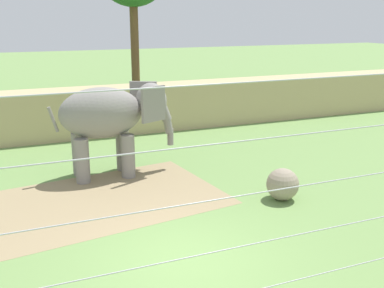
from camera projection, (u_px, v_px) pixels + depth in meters
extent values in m
plane|color=#6B8E4C|center=(183.00, 261.00, 9.31)|extent=(120.00, 120.00, 0.00)
cube|color=#937F5B|center=(106.00, 199.00, 12.46)|extent=(6.66, 4.97, 0.01)
cube|color=tan|center=(86.00, 112.00, 18.99)|extent=(36.00, 1.80, 1.92)
cylinder|color=gray|center=(123.00, 150.00, 14.66)|extent=(0.42, 0.42, 1.35)
cylinder|color=gray|center=(128.00, 156.00, 13.99)|extent=(0.42, 0.42, 1.35)
cylinder|color=gray|center=(79.00, 154.00, 14.20)|extent=(0.42, 0.42, 1.35)
cylinder|color=gray|center=(82.00, 161.00, 13.53)|extent=(0.42, 0.42, 1.35)
ellipsoid|color=gray|center=(101.00, 113.00, 13.73)|extent=(2.55, 1.43, 1.54)
ellipsoid|color=gray|center=(151.00, 101.00, 14.19)|extent=(0.99, 1.09, 1.11)
cube|color=gray|center=(144.00, 98.00, 14.68)|extent=(0.82, 0.48, 1.06)
cube|color=gray|center=(153.00, 104.00, 13.64)|extent=(0.84, 0.43, 1.06)
cylinder|color=gray|center=(164.00, 112.00, 14.44)|extent=(0.48, 0.32, 0.60)
cylinder|color=gray|center=(168.00, 125.00, 14.59)|extent=(0.35, 0.26, 0.57)
cylinder|color=gray|center=(170.00, 137.00, 14.73)|extent=(0.20, 0.20, 0.53)
cylinder|color=gray|center=(53.00, 119.00, 13.29)|extent=(0.30, 0.11, 0.77)
sphere|color=gray|center=(283.00, 184.00, 12.31)|extent=(0.88, 0.88, 0.88)
cylinder|color=#B7B7BC|center=(242.00, 246.00, 6.72)|extent=(10.36, 0.02, 0.02)
cylinder|color=#B7B7BC|center=(244.00, 195.00, 6.50)|extent=(10.36, 0.02, 0.02)
cylinder|color=#B7B7BC|center=(246.00, 141.00, 6.29)|extent=(10.36, 0.02, 0.02)
cylinder|color=#B7B7BC|center=(248.00, 82.00, 6.07)|extent=(10.36, 0.02, 0.02)
cylinder|color=brown|center=(135.00, 54.00, 24.51)|extent=(0.44, 0.44, 5.65)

